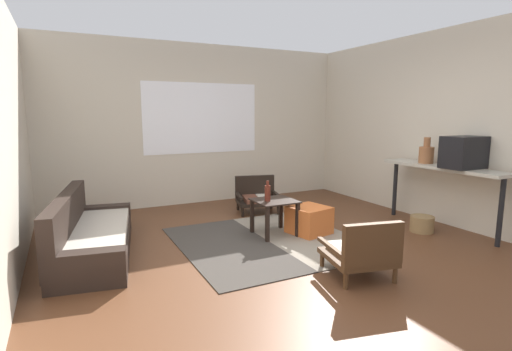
# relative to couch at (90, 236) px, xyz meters

# --- Properties ---
(ground_plane) EXTENTS (7.80, 7.80, 0.00)m
(ground_plane) POSITION_rel_couch_xyz_m (1.97, -1.07, -0.21)
(ground_plane) COLOR #56331E
(far_wall_with_window) EXTENTS (5.60, 0.13, 2.70)m
(far_wall_with_window) POSITION_rel_couch_xyz_m (1.97, 1.99, 1.14)
(far_wall_with_window) COLOR beige
(far_wall_with_window) RESTS_ON ground
(side_wall_right) EXTENTS (0.12, 6.60, 2.70)m
(side_wall_right) POSITION_rel_couch_xyz_m (4.63, -0.77, 1.14)
(side_wall_right) COLOR beige
(side_wall_right) RESTS_ON ground
(area_rug) EXTENTS (2.09, 2.13, 0.01)m
(area_rug) POSITION_rel_couch_xyz_m (1.97, -0.47, -0.21)
(area_rug) COLOR #38332D
(area_rug) RESTS_ON ground
(couch) EXTENTS (1.03, 2.06, 0.69)m
(couch) POSITION_rel_couch_xyz_m (0.00, 0.00, 0.00)
(couch) COLOR black
(couch) RESTS_ON ground
(coffee_table) EXTENTS (0.51, 0.50, 0.46)m
(coffee_table) POSITION_rel_couch_xyz_m (2.17, -0.29, 0.14)
(coffee_table) COLOR black
(coffee_table) RESTS_ON ground
(armchair_by_window) EXTENTS (0.75, 0.67, 0.55)m
(armchair_by_window) POSITION_rel_couch_xyz_m (2.51, 0.90, 0.04)
(armchair_by_window) COLOR black
(armchair_by_window) RESTS_ON ground
(armchair_striped_foreground) EXTENTS (0.70, 0.71, 0.59)m
(armchair_striped_foreground) POSITION_rel_couch_xyz_m (2.26, -1.81, 0.05)
(armchair_striped_foreground) COLOR #472D19
(armchair_striped_foreground) RESTS_ON ground
(ottoman_orange) EXTENTS (0.54, 0.54, 0.36)m
(ottoman_orange) POSITION_rel_couch_xyz_m (2.60, -0.44, -0.03)
(ottoman_orange) COLOR #D1662D
(ottoman_orange) RESTS_ON ground
(console_shelf) EXTENTS (0.40, 1.73, 0.86)m
(console_shelf) POSITION_rel_couch_xyz_m (4.30, -1.04, 0.55)
(console_shelf) COLOR #B2AD9E
(console_shelf) RESTS_ON ground
(crt_television) EXTENTS (0.51, 0.34, 0.40)m
(crt_television) POSITION_rel_couch_xyz_m (4.30, -1.32, 0.85)
(crt_television) COLOR black
(crt_television) RESTS_ON console_shelf
(clay_vase) EXTENTS (0.20, 0.20, 0.36)m
(clay_vase) POSITION_rel_couch_xyz_m (4.30, -0.76, 0.78)
(clay_vase) COLOR #935B38
(clay_vase) RESTS_ON console_shelf
(glass_bottle) EXTENTS (0.07, 0.07, 0.26)m
(glass_bottle) POSITION_rel_couch_xyz_m (2.06, -0.29, 0.35)
(glass_bottle) COLOR #5B2319
(glass_bottle) RESTS_ON coffee_table
(wicker_basket) EXTENTS (0.30, 0.30, 0.21)m
(wicker_basket) POSITION_rel_couch_xyz_m (3.98, -1.03, -0.11)
(wicker_basket) COLOR olive
(wicker_basket) RESTS_ON ground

